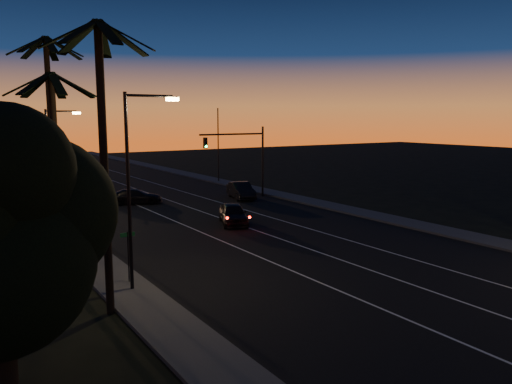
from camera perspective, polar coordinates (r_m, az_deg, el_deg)
road at (r=37.16m, az=-2.89°, el=-3.74°), size 20.00×170.00×0.01m
sidewalk_left at (r=33.15m, az=-19.98°, el=-5.64°), size 2.40×170.00×0.16m
sidewalk_right at (r=43.72m, az=9.92°, el=-1.90°), size 2.40×170.00×0.16m
lane_stripe_left at (r=35.79m, az=-7.06°, el=-4.26°), size 0.12×160.00×0.01m
lane_stripe_mid at (r=37.40m, az=-2.23°, el=-3.64°), size 0.12×160.00×0.01m
lane_stripe_right at (r=39.27m, az=2.18°, el=-3.05°), size 0.12×160.00×0.01m
bushy_tree at (r=14.72m, az=-27.17°, el=-3.84°), size 6.30×5.30×8.30m
palm_near at (r=20.24m, az=-17.09°, el=5.81°), size 4.25×4.16×11.53m
palm_mid at (r=25.98m, az=-21.95°, el=4.28°), size 4.25×4.16×10.03m
palm_far at (r=32.01m, az=-22.42°, el=7.38°), size 4.25×4.16×12.53m
streetlight_left_near at (r=22.85m, az=-13.71°, el=1.81°), size 2.55×0.26×9.00m
streetlight_left_far at (r=40.25m, az=-22.22°, el=3.86°), size 2.55×0.26×8.50m
street_sign at (r=24.44m, az=-14.41°, el=-6.55°), size 0.70×0.06×2.60m
signal_mast at (r=48.65m, az=-1.55°, el=4.86°), size 7.10×0.41×7.00m
signal_post at (r=42.62m, az=-21.00°, el=1.22°), size 0.28×0.37×4.20m
far_pole_left at (r=57.00m, az=-25.75°, el=4.27°), size 0.14×0.14×9.00m
far_pole_right at (r=60.98m, az=-4.34°, el=5.32°), size 0.14×0.14×9.00m
lead_car at (r=37.17m, az=-2.63°, el=-2.50°), size 3.59×5.39×1.56m
right_car at (r=48.75m, az=-1.73°, el=0.17°), size 2.87×5.15×1.61m
cross_car at (r=47.10m, az=-13.61°, el=-0.49°), size 5.15×3.48×1.39m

